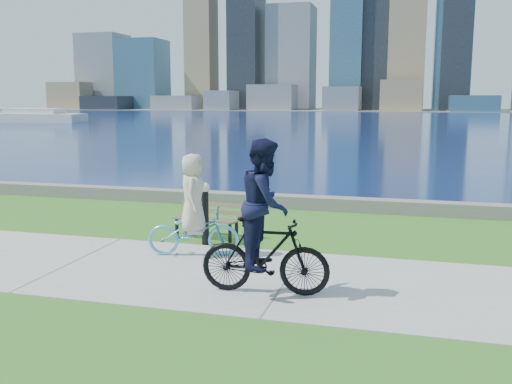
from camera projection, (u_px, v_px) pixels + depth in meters
The scene contains 11 objects.
ground at pixel (287, 281), 9.42m from camera, with size 320.00×320.00×0.00m, color #295F19.
concrete_path at pixel (287, 280), 9.42m from camera, with size 80.00×3.50×0.02m, color #9B9A96.
seawall at pixel (336, 204), 15.29m from camera, with size 90.00×0.50×0.35m, color #65625E.
bay_water at pixel (398, 120), 77.95m from camera, with size 320.00×131.00×0.01m, color #0B1C4A.
far_shore at pixel (404, 110), 133.14m from camera, with size 320.00×30.00×0.12m, color slate.
city_skyline at pixel (400, 15), 129.55m from camera, with size 176.45×22.88×76.00m.
ferry_near at pixel (35, 117), 69.59m from camera, with size 12.47×3.56×1.69m.
park_bench at pixel (208, 216), 12.28m from camera, with size 1.51×0.69×0.75m.
bollard_lamp at pixel (205, 209), 11.62m from camera, with size 0.21×0.21×1.29m.
cyclist_woman at pixel (193, 218), 10.79m from camera, with size 1.01×1.83×1.94m.
cyclist_man at pixel (265, 230), 8.61m from camera, with size 0.79×2.01×2.38m.
Camera 1 is at (1.89, -8.87, 2.99)m, focal length 40.00 mm.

